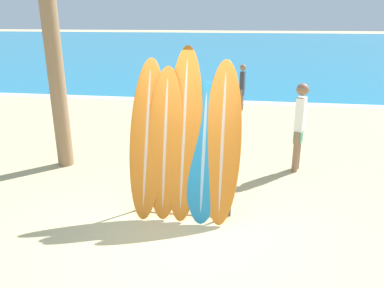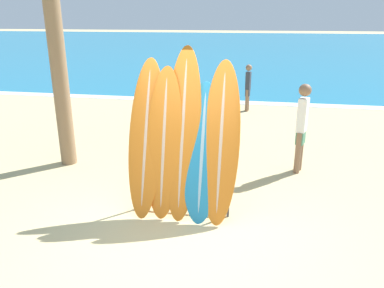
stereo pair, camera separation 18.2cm
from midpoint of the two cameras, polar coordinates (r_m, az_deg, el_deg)
ground_plane at (r=5.60m, az=-0.51°, el=-13.27°), size 160.00×160.00×0.00m
ocean_water at (r=42.83m, az=9.63°, el=14.68°), size 120.00×60.00×0.01m
surfboard_rack at (r=5.89m, az=-0.54°, el=-6.39°), size 1.48×0.04×0.87m
surfboard_slot_0 at (r=5.83m, az=-6.11°, el=0.93°), size 0.56×0.92×2.39m
surfboard_slot_1 at (r=5.73m, az=-3.37°, el=0.14°), size 0.56×0.73×2.28m
surfboard_slot_2 at (r=5.69m, az=-0.50°, el=1.60°), size 0.56×0.89×2.58m
surfboard_slot_3 at (r=5.65m, az=2.48°, el=-1.33°), size 0.60×0.78×2.06m
surfboard_slot_4 at (r=5.61m, az=5.37°, el=0.22°), size 0.56×0.89×2.39m
person_near_water at (r=9.51m, az=5.04°, el=6.18°), size 0.28×0.27×1.64m
person_mid_beach at (r=7.63m, az=17.03°, el=2.76°), size 0.24×0.30×1.78m
person_far_left at (r=12.44m, az=8.94°, el=8.72°), size 0.20×0.25×1.52m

